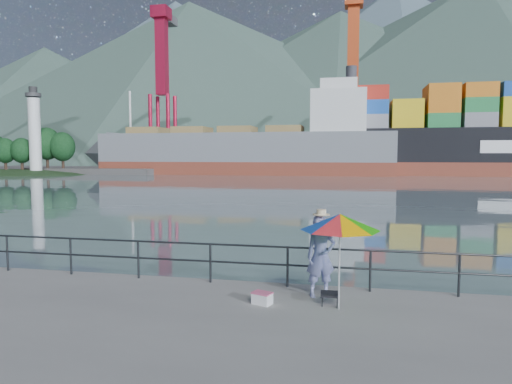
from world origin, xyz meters
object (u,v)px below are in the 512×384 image
cooler_bag (262,299)px  bulk_carrier (255,150)px  beach_umbrella (340,222)px  fisherman (321,256)px

cooler_bag → bulk_carrier: bearing=123.0°
beach_umbrella → bulk_carrier: 71.51m
fisherman → cooler_bag: 1.68m
beach_umbrella → cooler_bag: size_ratio=5.03×
beach_umbrella → cooler_bag: 2.42m
fisherman → beach_umbrella: 1.31m
fisherman → cooler_bag: bearing=-168.3°
fisherman → beach_umbrella: (0.44, -0.82, 0.93)m
fisherman → beach_umbrella: beach_umbrella is taller
beach_umbrella → bulk_carrier: (-16.14, 69.63, 2.24)m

